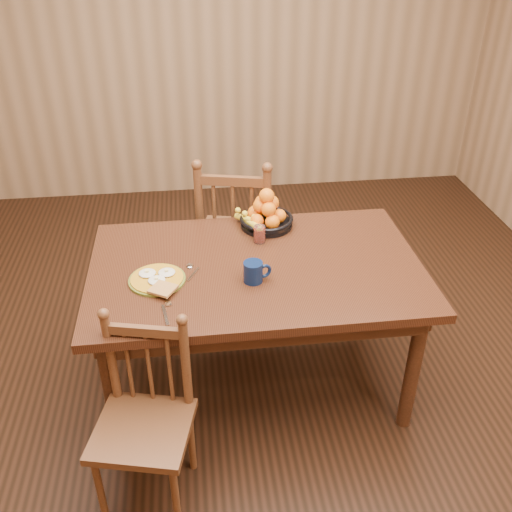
{
  "coord_description": "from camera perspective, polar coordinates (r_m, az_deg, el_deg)",
  "views": [
    {
      "loc": [
        -0.29,
        -2.3,
        2.24
      ],
      "look_at": [
        0.0,
        0.0,
        0.8
      ],
      "focal_mm": 40.0,
      "sensor_mm": 36.0,
      "label": 1
    }
  ],
  "objects": [
    {
      "name": "fork",
      "position": [
        2.48,
        -8.97,
        -5.42
      ],
      "size": [
        0.05,
        0.18,
        0.0
      ],
      "rotation": [
        0.0,
        0.0,
        0.16
      ],
      "color": "silver",
      "rests_on": "dining_table"
    },
    {
      "name": "room",
      "position": [
        2.48,
        0.0,
        10.84
      ],
      "size": [
        4.52,
        5.02,
        2.72
      ],
      "color": "black",
      "rests_on": "ground"
    },
    {
      "name": "juice_glass",
      "position": [
        2.92,
        0.35,
        2.17
      ],
      "size": [
        0.06,
        0.06,
        0.09
      ],
      "color": "silver",
      "rests_on": "dining_table"
    },
    {
      "name": "dining_table",
      "position": [
        2.8,
        0.0,
        -2.34
      ],
      "size": [
        1.6,
        1.0,
        0.75
      ],
      "color": "black",
      "rests_on": "ground"
    },
    {
      "name": "fruit_bowl",
      "position": [
        3.06,
        0.92,
        4.12
      ],
      "size": [
        0.32,
        0.32,
        0.22
      ],
      "color": "black",
      "rests_on": "dining_table"
    },
    {
      "name": "coffee_mug",
      "position": [
        2.61,
        -0.19,
        -1.58
      ],
      "size": [
        0.13,
        0.09,
        0.1
      ],
      "color": "#091736",
      "rests_on": "dining_table"
    },
    {
      "name": "chair_near",
      "position": [
        2.5,
        -11.07,
        -15.82
      ],
      "size": [
        0.46,
        0.45,
        0.85
      ],
      "rotation": [
        0.0,
        0.0,
        -0.24
      ],
      "color": "#452614",
      "rests_on": "ground"
    },
    {
      "name": "spoon",
      "position": [
        2.74,
        -6.52,
        -1.24
      ],
      "size": [
        0.06,
        0.15,
        0.01
      ],
      "rotation": [
        0.0,
        0.0,
        -0.48
      ],
      "color": "silver",
      "rests_on": "dining_table"
    },
    {
      "name": "breakfast_plate",
      "position": [
        2.67,
        -9.83,
        -2.31
      ],
      "size": [
        0.26,
        0.31,
        0.04
      ],
      "color": "#59601E",
      "rests_on": "dining_table"
    },
    {
      "name": "chair_far",
      "position": [
        3.48,
        -1.87,
        1.9
      ],
      "size": [
        0.56,
        0.54,
        1.03
      ],
      "rotation": [
        0.0,
        0.0,
        2.91
      ],
      "color": "#452614",
      "rests_on": "ground"
    }
  ]
}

